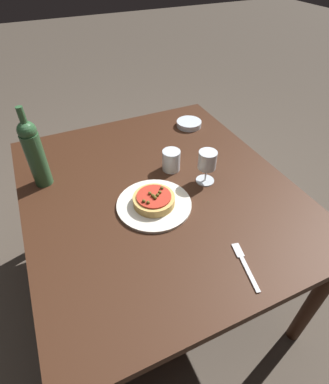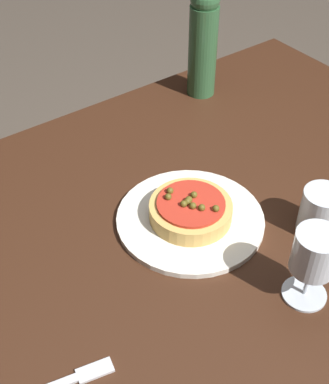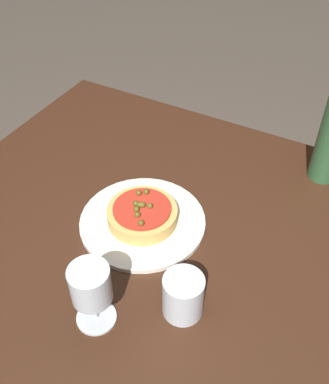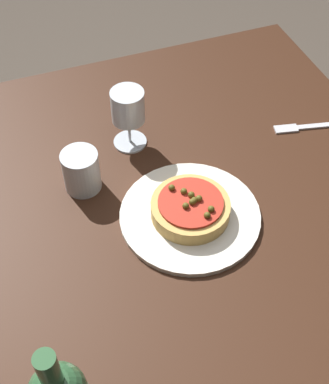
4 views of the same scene
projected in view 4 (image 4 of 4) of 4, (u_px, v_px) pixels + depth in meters
name	position (u px, v px, depth m)	size (l,w,h in m)	color
ground_plane	(147.00, 354.00, 1.68)	(14.00, 14.00, 0.00)	#4C4238
dining_table	(140.00, 232.00, 1.20)	(1.25, 1.09, 0.72)	#381E11
dinner_plate	(190.00, 216.00, 1.12)	(0.30, 0.30, 0.01)	white
pizza	(190.00, 208.00, 1.10)	(0.16, 0.16, 0.05)	tan
wine_glass	(128.00, 109.00, 1.20)	(0.08, 0.08, 0.15)	silver
water_cup	(81.00, 171.00, 1.15)	(0.08, 0.08, 0.10)	silver
fork	(307.00, 127.00, 1.31)	(0.19, 0.06, 0.00)	silver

